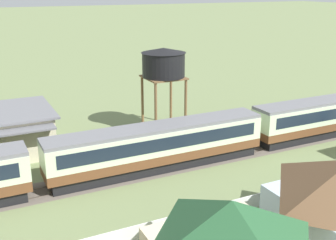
# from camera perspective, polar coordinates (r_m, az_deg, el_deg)

# --- Properties ---
(ground_plane) EXTENTS (600.00, 600.00, 0.00)m
(ground_plane) POSITION_cam_1_polar(r_m,az_deg,el_deg) (36.57, -2.80, -6.90)
(ground_plane) COLOR #707F51
(passenger_train) EXTENTS (60.87, 2.96, 3.98)m
(passenger_train) POSITION_cam_1_polar(r_m,az_deg,el_deg) (36.27, -0.94, -3.31)
(passenger_train) COLOR brown
(passenger_train) RESTS_ON ground_plane
(railway_track) EXTENTS (111.17, 3.60, 0.04)m
(railway_track) POSITION_cam_1_polar(r_m,az_deg,el_deg) (34.65, -14.49, -8.96)
(railway_track) COLOR #665B51
(railway_track) RESTS_ON ground_plane
(water_tower) EXTENTS (4.73, 4.73, 9.05)m
(water_tower) POSITION_cam_1_polar(r_m,az_deg,el_deg) (44.66, -0.61, 7.60)
(water_tower) COLOR brown
(water_tower) RESTS_ON ground_plane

